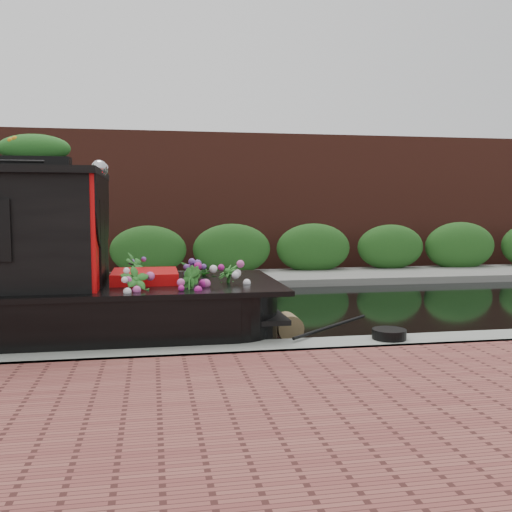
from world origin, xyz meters
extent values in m
plane|color=black|center=(0.00, 0.00, 0.00)|extent=(80.00, 80.00, 0.00)
cube|color=gray|center=(0.00, -3.30, 0.00)|extent=(40.00, 0.60, 0.50)
cube|color=slate|center=(0.00, 4.20, 0.00)|extent=(40.00, 2.40, 0.34)
cube|color=#22531B|center=(0.00, 5.10, 0.00)|extent=(40.00, 1.10, 2.80)
cube|color=#5D291F|center=(0.00, 7.20, 0.00)|extent=(40.00, 1.00, 8.00)
cube|color=red|center=(-0.42, -2.02, 1.53)|extent=(0.07, 1.88, 1.45)
cube|color=red|center=(0.14, -2.02, 0.75)|extent=(0.86, 0.97, 0.54)
sphere|color=silver|center=(-0.41, -2.17, 2.37)|extent=(0.19, 0.19, 0.19)
sphere|color=silver|center=(-0.41, -1.87, 2.37)|extent=(0.19, 0.19, 0.19)
cube|color=black|center=(-1.22, -2.02, 2.42)|extent=(0.88, 0.29, 0.17)
ellipsoid|color=orange|center=(-1.22, -2.02, 2.63)|extent=(0.97, 0.32, 0.26)
imported|color=#286A24|center=(0.04, -2.82, 0.82)|extent=(0.42, 0.35, 0.68)
imported|color=#286A24|center=(0.66, -2.78, 0.82)|extent=(0.33, 0.39, 0.66)
imported|color=#286A24|center=(0.92, -1.50, 0.78)|extent=(0.70, 0.68, 0.59)
imported|color=#286A24|center=(1.23, -2.27, 0.79)|extent=(0.43, 0.43, 0.62)
imported|color=#286A24|center=(0.00, -1.31, 0.84)|extent=(0.41, 0.46, 0.72)
cylinder|color=olive|center=(2.11, -2.02, 0.18)|extent=(0.37, 0.39, 0.37)
cylinder|color=black|center=(3.10, -3.24, 0.31)|extent=(0.42, 0.42, 0.12)
camera|label=1|loc=(0.24, -9.73, 1.88)|focal=40.00mm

